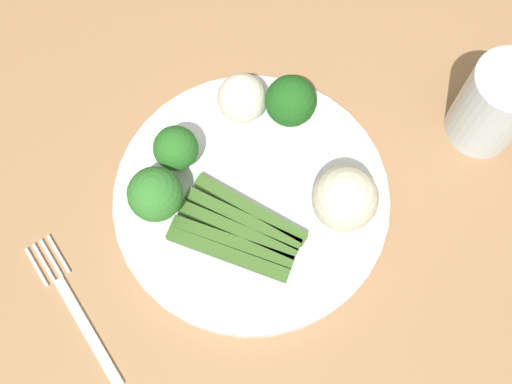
% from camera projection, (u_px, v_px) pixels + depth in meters
% --- Properties ---
extents(ground_plane, '(6.00, 6.00, 0.02)m').
position_uv_depth(ground_plane, '(256.00, 325.00, 1.35)').
color(ground_plane, '#B7A88E').
extents(dining_table, '(1.36, 1.00, 0.76)m').
position_uv_depth(dining_table, '(255.00, 237.00, 0.72)').
color(dining_table, '#9E754C').
rests_on(dining_table, ground_plane).
extents(plate, '(0.28, 0.28, 0.01)m').
position_uv_depth(plate, '(256.00, 196.00, 0.62)').
color(plate, white).
rests_on(plate, dining_table).
extents(asparagus_bundle, '(0.13, 0.13, 0.01)m').
position_uv_depth(asparagus_bundle, '(238.00, 231.00, 0.60)').
color(asparagus_bundle, '#3D6626').
rests_on(asparagus_bundle, plate).
extents(broccoli_near_center, '(0.05, 0.05, 0.06)m').
position_uv_depth(broccoli_near_center, '(155.00, 195.00, 0.58)').
color(broccoli_near_center, '#609E3D').
rests_on(broccoli_near_center, plate).
extents(broccoli_front, '(0.04, 0.04, 0.05)m').
position_uv_depth(broccoli_front, '(176.00, 149.00, 0.60)').
color(broccoli_front, '#568E33').
rests_on(broccoli_front, plate).
extents(broccoli_outer_edge, '(0.05, 0.05, 0.06)m').
position_uv_depth(broccoli_outer_edge, '(291.00, 102.00, 0.61)').
color(broccoli_outer_edge, '#4C7F2B').
rests_on(broccoli_outer_edge, plate).
extents(cauliflower_mid, '(0.05, 0.05, 0.05)m').
position_uv_depth(cauliflower_mid, '(242.00, 98.00, 0.63)').
color(cauliflower_mid, silver).
rests_on(cauliflower_mid, plate).
extents(cauliflower_left, '(0.06, 0.06, 0.06)m').
position_uv_depth(cauliflower_left, '(345.00, 198.00, 0.58)').
color(cauliflower_left, beige).
rests_on(cauliflower_left, plate).
extents(fork, '(0.06, 0.16, 0.00)m').
position_uv_depth(fork, '(75.00, 309.00, 0.59)').
color(fork, silver).
rests_on(fork, dining_table).
extents(water_glass, '(0.07, 0.07, 0.10)m').
position_uv_depth(water_glass, '(495.00, 105.00, 0.61)').
color(water_glass, silver).
rests_on(water_glass, dining_table).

